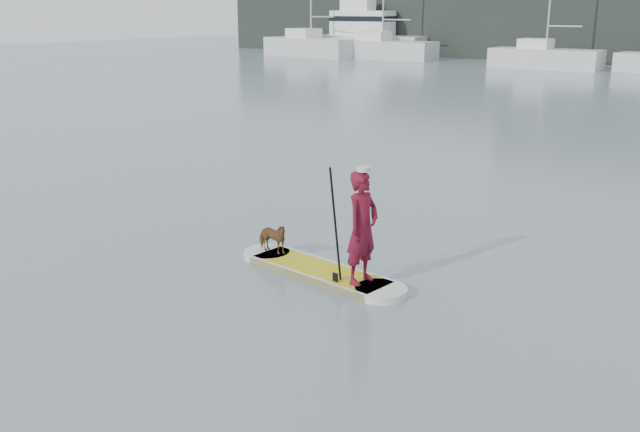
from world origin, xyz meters
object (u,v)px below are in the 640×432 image
Objects in this scene: paddleboard at (320,272)px; sailboat_c at (544,57)px; sailboat_b at (382,47)px; sailboat_a at (310,45)px; paddler at (362,228)px; dog at (272,238)px; motor_yacht_b at (368,35)px.

sailboat_c is at bearing 110.97° from paddleboard.
paddleboard is 0.25× the size of sailboat_b.
paddleboard is 0.25× the size of sailboat_a.
dog is at bearing 86.24° from paddler.
motor_yacht_b is (-30.00, 45.01, 0.77)m from paddler.
sailboat_a reaches higher than sailboat_c.
paddleboard is at bearing -75.99° from sailboat_c.
motor_yacht_b is (3.20, 4.04, 0.84)m from sailboat_a.
motor_yacht_b is at bearing 127.94° from paddleboard.
dog is 51.39m from sailboat_a.
paddleboard is at bearing -63.66° from motor_yacht_b.
motor_yacht_b is (-3.28, 2.82, 0.83)m from sailboat_b.
sailboat_a is (-31.23, 40.80, 0.53)m from dog.
paddleboard is at bearing 86.24° from paddler.
sailboat_c reaches higher than dog.
sailboat_b is 4.41m from motor_yacht_b.
sailboat_c is (-10.61, 40.81, 0.40)m from dog.
sailboat_c is (14.14, -1.21, -0.13)m from sailboat_b.
sailboat_a is at bearing 133.32° from paddleboard.
dog is 0.06× the size of sailboat_c.
paddleboard is 53.59m from motor_yacht_b.
dog is at bearing -180.00° from paddleboard.
paddleboard is at bearing -61.55° from sailboat_b.
motor_yacht_b is (-29.14, 44.94, 1.70)m from paddleboard.
dog is 52.90m from motor_yacht_b.
motor_yacht_b is at bearing 136.18° from sailboat_b.
sailboat_c is at bearing -8.00° from sailboat_b.
sailboat_c is (-11.72, 40.91, 0.74)m from paddleboard.
dog is 0.05× the size of sailboat_a.
sailboat_a is at bearing -172.45° from sailboat_b.
sailboat_a is (-32.34, 40.90, 0.86)m from paddleboard.
sailboat_c is (20.62, 0.01, -0.12)m from sailboat_a.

